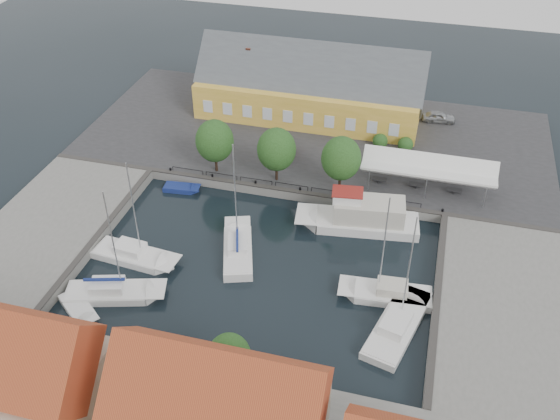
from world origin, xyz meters
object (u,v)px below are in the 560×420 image
at_px(center_sailboat, 238,250).
at_px(west_boat_c, 134,257).
at_px(car_silver, 439,117).
at_px(east_boat_c, 396,328).
at_px(tent_canopy, 429,168).
at_px(east_boat_b, 387,295).
at_px(car_red, 284,150).
at_px(trawler, 362,219).
at_px(west_boat_d, 113,293).
at_px(launch_sw, 79,310).
at_px(launch_nw, 181,189).
at_px(warehouse, 306,88).

relative_size(center_sailboat, west_boat_c, 1.05).
relative_size(car_silver, west_boat_c, 0.36).
bearing_deg(west_boat_c, east_boat_c, -6.13).
relative_size(tent_canopy, east_boat_b, 1.23).
bearing_deg(car_red, trawler, -45.49).
relative_size(car_silver, car_red, 1.02).
distance_m(car_red, west_boat_c, 22.59).
bearing_deg(east_boat_c, east_boat_b, 107.77).
xyz_separation_m(car_red, east_boat_c, (15.78, -23.21, -1.41)).
xyz_separation_m(east_boat_b, west_boat_d, (-23.57, -6.16, 0.01)).
distance_m(car_silver, east_boat_c, 36.27).
relative_size(east_boat_b, west_boat_c, 0.98).
bearing_deg(center_sailboat, launch_sw, -135.25).
bearing_deg(east_boat_c, launch_nw, 149.87).
distance_m(warehouse, car_silver, 17.29).
distance_m(tent_canopy, center_sailboat, 22.22).
bearing_deg(east_boat_b, center_sailboat, 171.15).
xyz_separation_m(center_sailboat, east_boat_c, (15.89, -6.06, -0.11)).
xyz_separation_m(west_boat_c, west_boat_d, (0.40, -5.09, 0.01)).
distance_m(tent_canopy, west_boat_d, 34.40).
distance_m(warehouse, east_boat_c, 38.02).
xyz_separation_m(tent_canopy, trawler, (-5.75, -7.12, -2.67)).
distance_m(center_sailboat, launch_nw, 12.80).
height_order(east_boat_b, west_boat_c, west_boat_c).
distance_m(tent_canopy, trawler, 9.53).
bearing_deg(west_boat_c, center_sailboat, 19.85).
relative_size(warehouse, car_silver, 6.82).
relative_size(trawler, east_boat_b, 1.14).
bearing_deg(launch_nw, east_boat_b, -24.38).
bearing_deg(tent_canopy, launch_nw, -167.58).
bearing_deg(warehouse, west_boat_c, -106.42).
distance_m(tent_canopy, launch_nw, 26.92).
xyz_separation_m(trawler, west_boat_c, (-20.16, -10.61, -0.76)).
xyz_separation_m(east_boat_c, west_boat_c, (-25.18, 2.70, 0.00)).
bearing_deg(car_silver, west_boat_c, 135.87).
distance_m(center_sailboat, west_boat_c, 9.88).
bearing_deg(center_sailboat, west_boat_c, -160.15).
height_order(east_boat_c, west_boat_d, west_boat_d).
relative_size(west_boat_c, launch_sw, 2.31).
relative_size(tent_canopy, west_boat_c, 1.21).
bearing_deg(east_boat_b, launch_sw, -161.49).
xyz_separation_m(west_boat_d, launch_sw, (-2.08, -2.43, -0.18)).
distance_m(center_sailboat, east_boat_b, 14.85).
xyz_separation_m(east_boat_c, launch_nw, (-25.33, 14.70, -0.17)).
xyz_separation_m(tent_canopy, east_boat_b, (-1.94, -16.66, -3.42)).
relative_size(trawler, west_boat_d, 1.09).
distance_m(tent_canopy, east_boat_b, 17.12).
bearing_deg(warehouse, center_sailboat, -90.04).
height_order(car_silver, launch_nw, car_silver).
bearing_deg(launch_sw, center_sailboat, 44.75).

